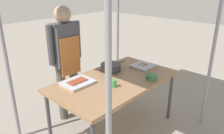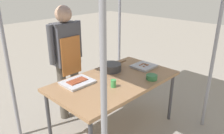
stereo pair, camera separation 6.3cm
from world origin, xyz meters
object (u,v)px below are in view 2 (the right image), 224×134
object	(u,v)px
vendor_woman	(67,54)
tray_meat_skewers	(144,66)
tray_grilled_sausages	(77,82)
drink_cup_near_edge	(113,83)
stall_table	(115,83)
cooking_wok	(111,67)
condiment_bowl	(152,77)

from	to	relation	value
vendor_woman	tray_meat_skewers	bearing A→B (deg)	135.97
tray_grilled_sausages	drink_cup_near_edge	distance (m)	0.44
stall_table	cooking_wok	xyz separation A→B (m)	(0.18, 0.23, 0.11)
cooking_wok	condiment_bowl	xyz separation A→B (m)	(0.14, -0.56, -0.02)
stall_table	vendor_woman	distance (m)	0.80
drink_cup_near_edge	vendor_woman	distance (m)	0.88
drink_cup_near_edge	vendor_woman	bearing A→B (deg)	91.27
stall_table	tray_meat_skewers	distance (m)	0.59
condiment_bowl	drink_cup_near_edge	world-z (taller)	drink_cup_near_edge
cooking_wok	drink_cup_near_edge	world-z (taller)	cooking_wok
tray_grilled_sausages	drink_cup_near_edge	world-z (taller)	drink_cup_near_edge
tray_grilled_sausages	drink_cup_near_edge	size ratio (longest dim) A/B	3.95
tray_meat_skewers	vendor_woman	size ratio (longest dim) A/B	0.19
cooking_wok	vendor_woman	xyz separation A→B (m)	(-0.36, 0.50, 0.15)
cooking_wok	tray_grilled_sausages	bearing A→B (deg)	-179.58
tray_meat_skewers	tray_grilled_sausages	bearing A→B (deg)	166.31
stall_table	tray_grilled_sausages	distance (m)	0.47
condiment_bowl	drink_cup_near_edge	xyz separation A→B (m)	(-0.48, 0.19, 0.02)
tray_grilled_sausages	stall_table	bearing A→B (deg)	-29.79
condiment_bowl	drink_cup_near_edge	size ratio (longest dim) A/B	1.51
stall_table	condiment_bowl	xyz separation A→B (m)	(0.31, -0.33, 0.08)
condiment_bowl	vendor_woman	distance (m)	1.19
tray_grilled_sausages	drink_cup_near_edge	xyz separation A→B (m)	(0.23, -0.37, 0.03)
drink_cup_near_edge	vendor_woman	world-z (taller)	vendor_woman
tray_grilled_sausages	drink_cup_near_edge	bearing A→B (deg)	-57.38
tray_grilled_sausages	vendor_woman	size ratio (longest dim) A/B	0.22
tray_meat_skewers	drink_cup_near_edge	distance (m)	0.76
tray_meat_skewers	condiment_bowl	distance (m)	0.42
tray_grilled_sausages	cooking_wok	size ratio (longest dim) A/B	0.83
cooking_wok	condiment_bowl	distance (m)	0.58
tray_grilled_sausages	tray_meat_skewers	size ratio (longest dim) A/B	1.19
cooking_wok	stall_table	bearing A→B (deg)	-126.90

